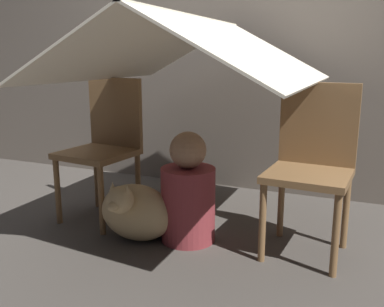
# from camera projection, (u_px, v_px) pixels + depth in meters

# --- Properties ---
(ground_plane) EXTENTS (8.80, 8.80, 0.00)m
(ground_plane) POSITION_uv_depth(u_px,v_px,m) (183.00, 243.00, 2.42)
(ground_plane) COLOR #47423D
(wall_back) EXTENTS (7.00, 0.05, 2.50)m
(wall_back) POSITION_uv_depth(u_px,v_px,m) (246.00, 27.00, 3.19)
(wall_back) COLOR #6B6056
(wall_back) RESTS_ON ground_plane
(chair_left) EXTENTS (0.46, 0.46, 0.90)m
(chair_left) POSITION_uv_depth(u_px,v_px,m) (105.00, 142.00, 2.74)
(chair_left) COLOR brown
(chair_left) RESTS_ON ground_plane
(chair_right) EXTENTS (0.44, 0.44, 0.90)m
(chair_right) POSITION_uv_depth(u_px,v_px,m) (312.00, 161.00, 2.25)
(chair_right) COLOR brown
(chair_right) RESTS_ON ground_plane
(sheet_canopy) EXTENTS (1.30, 1.47, 0.35)m
(sheet_canopy) POSITION_uv_depth(u_px,v_px,m) (192.00, 48.00, 2.30)
(sheet_canopy) COLOR silver
(person_front) EXTENTS (0.31, 0.31, 0.63)m
(person_front) POSITION_uv_depth(u_px,v_px,m) (188.00, 195.00, 2.41)
(person_front) COLOR maroon
(person_front) RESTS_ON ground_plane
(dog) EXTENTS (0.44, 0.40, 0.38)m
(dog) POSITION_uv_depth(u_px,v_px,m) (135.00, 211.00, 2.42)
(dog) COLOR tan
(dog) RESTS_ON ground_plane
(floor_cushion) EXTENTS (0.41, 0.33, 0.10)m
(floor_cushion) POSITION_uv_depth(u_px,v_px,m) (170.00, 217.00, 2.68)
(floor_cushion) COLOR #4C7FB2
(floor_cushion) RESTS_ON ground_plane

